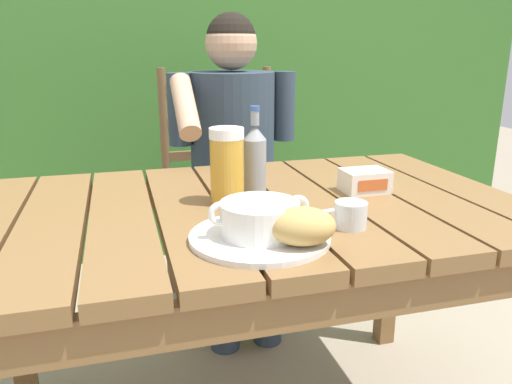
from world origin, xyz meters
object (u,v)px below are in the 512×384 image
Objects in this scene: chair_near_diner at (225,197)px; butter_tub at (365,181)px; beer_glass at (227,166)px; water_glass_small at (351,215)px; table_knife at (314,213)px; bread_roll at (302,226)px; soup_bowl at (260,217)px; beer_bottle at (255,160)px; person_eating at (234,153)px; serving_plate at (260,237)px.

butter_tub is at bearing -76.53° from chair_near_diner.
water_glass_small is (0.22, -0.24, -0.07)m from beer_glass.
chair_near_diner is at bearing 90.08° from table_knife.
table_knife is at bearing -39.64° from beer_glass.
beer_glass is at bearing 131.89° from water_glass_small.
bread_roll is 1.23× the size of butter_tub.
soup_bowl is 0.21m from water_glass_small.
butter_tub is (0.36, 0.25, -0.02)m from soup_bowl.
butter_tub is at bearing 47.29° from bread_roll.
bread_roll is at bearing -91.50° from beer_bottle.
chair_near_diner is 0.31m from person_eating.
water_glass_small is at bearing 31.34° from bread_roll.
beer_glass is (-0.17, -0.85, 0.34)m from chair_near_diner.
beer_glass is (-0.07, 0.33, 0.05)m from bread_roll.
soup_bowl is 0.90× the size of beer_bottle.
person_eating is at bearing 84.32° from bread_roll.
person_eating is 5.88× the size of soup_bowl.
beer_glass is 0.24m from table_knife.
beer_bottle is at bearing 25.59° from beer_glass.
table_knife is at bearing 113.91° from water_glass_small.
bread_roll is (-0.10, -0.97, 0.06)m from person_eating.
beer_glass is at bearing 92.07° from serving_plate.
table_knife is at bearing 34.64° from soup_bowl.
soup_bowl is 0.26m from beer_glass.
serving_plate is at bearing -145.07° from butter_tub.
chair_near_diner is 7.01× the size of bread_roll.
serving_plate is 0.32m from beer_bottle.
bread_roll is at bearing -148.66° from water_glass_small.
chair_near_diner is 1.12m from water_glass_small.
water_glass_small is at bearing -123.41° from butter_tub.
chair_near_diner is at bearing 81.64° from soup_bowl.
beer_bottle is 3.31× the size of water_glass_small.
chair_near_diner reaches higher than beer_glass.
chair_near_diner is at bearing 85.15° from bread_roll.
bread_roll is 0.45m from butter_tub.
water_glass_small is 0.29m from butter_tub.
serving_plate is 0.45m from butter_tub.
water_glass_small is at bearing -66.09° from table_knife.
water_glass_small is at bearing -87.65° from chair_near_diner.
beer_bottle reaches higher than table_knife.
beer_bottle is at bearing 88.50° from bread_roll.
water_glass_small is (0.04, -1.09, 0.28)m from chair_near_diner.
beer_glass is at bearing 92.07° from soup_bowl.
bread_roll reaches higher than water_glass_small.
beer_glass reaches higher than serving_plate.
water_glass_small is at bearing -48.11° from beer_glass.
chair_near_diner is at bearing 83.64° from beer_bottle.
table_knife is at bearing -89.70° from person_eating.
person_eating is 8.68× the size of table_knife.
beer_glass is at bearing 179.85° from butter_tub.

